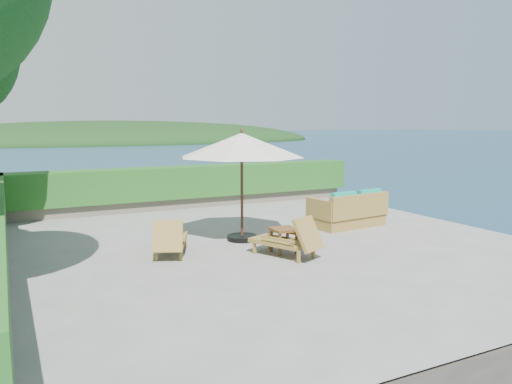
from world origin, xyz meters
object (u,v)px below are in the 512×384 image
patio_umbrella (242,146)px  side_table (284,233)px  lounge_left (170,239)px  lounge_right (289,239)px  wicker_loveseat (349,212)px

patio_umbrella → side_table: size_ratio=5.88×
lounge_left → side_table: lounge_left is taller
lounge_left → patio_umbrella: bearing=39.5°
lounge_left → side_table: (2.23, -0.89, 0.10)m
lounge_right → wicker_loveseat: bearing=9.1°
lounge_right → side_table: lounge_right is taller
lounge_left → side_table: 2.40m
lounge_left → side_table: bearing=1.3°
lounge_left → side_table: size_ratio=2.88×
patio_umbrella → side_table: patio_umbrella is taller
patio_umbrella → wicker_loveseat: 3.72m
lounge_left → wicker_loveseat: size_ratio=0.72×
side_table → wicker_loveseat: size_ratio=0.25×
side_table → lounge_left: bearing=158.3°
lounge_right → wicker_loveseat: (3.00, 1.93, 0.02)m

